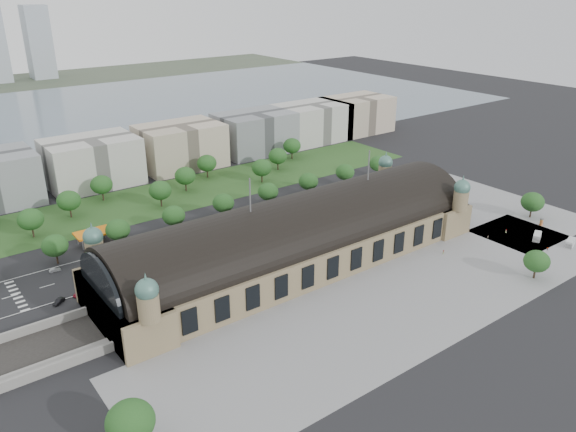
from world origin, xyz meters
TOP-DOWN VIEW (x-y plane):
  - ground at (0.00, 0.00)m, footprint 900.00×900.00m
  - station at (0.00, 0.00)m, footprint 150.00×48.40m
  - plaza_south at (10.00, -44.00)m, footprint 190.00×48.00m
  - plaza_east at (103.00, 0.00)m, footprint 56.00×100.00m
  - road_slab at (-20.00, 38.00)m, footprint 260.00×26.00m
  - grass_belt at (-15.00, 93.00)m, footprint 300.00×45.00m
  - petrol_station at (-53.91, 65.28)m, footprint 14.00×13.00m
  - lake at (0.00, 298.00)m, footprint 700.00×320.00m
  - far_shore at (0.00, 498.00)m, footprint 700.00×120.00m
  - far_tower_right at (45.00, 508.00)m, footprint 24.00×24.00m
  - office_3 at (-30.00, 133.00)m, footprint 45.00×32.00m
  - office_4 at (20.00, 133.00)m, footprint 45.00×32.00m
  - office_5 at (70.00, 133.00)m, footprint 45.00×32.00m
  - office_6 at (115.00, 133.00)m, footprint 45.00×32.00m
  - office_7 at (155.00, 133.00)m, footprint 45.00×32.00m
  - tree_row_2 at (-72.00, 53.00)m, footprint 9.60×9.60m
  - tree_row_3 at (-48.00, 53.00)m, footprint 9.60×9.60m
  - tree_row_4 at (-24.00, 53.00)m, footprint 9.60×9.60m
  - tree_row_5 at (0.00, 53.00)m, footprint 9.60×9.60m
  - tree_row_6 at (24.00, 53.00)m, footprint 9.60×9.60m
  - tree_row_7 at (48.00, 53.00)m, footprint 9.60×9.60m
  - tree_row_8 at (72.00, 53.00)m, footprint 9.60×9.60m
  - tree_row_9 at (96.00, 53.00)m, footprint 9.60×9.60m
  - tree_belt_3 at (-73.00, 83.00)m, footprint 10.40×10.40m
  - tree_belt_4 at (-54.00, 95.00)m, footprint 10.40×10.40m
  - tree_belt_5 at (-35.00, 107.00)m, footprint 10.40×10.40m
  - tree_belt_6 at (-16.00, 83.00)m, footprint 10.40×10.40m
  - tree_belt_7 at (3.00, 95.00)m, footprint 10.40×10.40m
  - tree_belt_8 at (22.00, 107.00)m, footprint 10.40×10.40m
  - tree_belt_9 at (41.00, 83.00)m, footprint 10.40×10.40m
  - tree_belt_10 at (60.00, 95.00)m, footprint 10.40×10.40m
  - tree_belt_11 at (79.00, 107.00)m, footprint 10.40×10.40m
  - tree_plaza_ne at (110.00, -28.00)m, footprint 10.00×10.00m
  - tree_plaza_sw at (-85.00, -50.00)m, footprint 11.00×11.00m
  - tree_plaza_s at (60.00, -60.00)m, footprint 9.00×9.00m
  - traffic_car_1 at (-74.64, 47.16)m, footprint 4.10×1.67m
  - traffic_car_2 at (-68.80, 36.77)m, footprint 5.08×2.48m
  - traffic_car_3 at (-36.51, 43.20)m, footprint 5.42×2.78m
  - traffic_car_5 at (33.82, 41.91)m, footprint 4.56×2.08m
  - parked_car_0 at (-80.00, 23.95)m, footprint 4.59×4.02m
  - parked_car_1 at (-73.01, 25.00)m, footprint 5.16×3.87m
  - parked_car_2 at (-53.12, 25.00)m, footprint 5.32×4.13m
  - parked_car_3 at (-36.35, 21.21)m, footprint 4.43×3.26m
  - parked_car_4 at (-57.49, 25.00)m, footprint 4.83×4.25m
  - parked_car_5 at (-28.56, 22.16)m, footprint 6.06×4.71m
  - parked_car_6 at (-37.14, 25.00)m, footprint 6.03×4.38m
  - bus_west at (-18.61, 30.41)m, footprint 10.88×3.08m
  - bus_mid at (6.65, 27.00)m, footprint 12.27×3.77m
  - bus_east at (8.28, 27.00)m, footprint 10.68×3.28m
  - van_east at (90.34, -42.96)m, footprint 7.12×5.16m
  - van_south at (95.49, -54.12)m, footprint 7.16×4.44m
  - advertising_column at (105.65, -35.85)m, footprint 1.64×1.64m
  - pedestrian_0 at (49.46, -28.51)m, footprint 0.94×0.66m
  - pedestrian_2 at (75.54, -30.16)m, footprint 0.55×0.84m
  - pedestrian_3 at (84.85, -50.79)m, footprint 1.13×0.92m
  - pedestrian_4 at (68.89, -55.56)m, footprint 0.80×1.19m
  - pedestrian_5 at (86.55, -31.32)m, footprint 0.48×0.83m

SIDE VIEW (x-z plane):
  - ground at x=0.00m, z-range 0.00..0.00m
  - plaza_south at x=10.00m, z-range -0.06..0.06m
  - plaza_east at x=103.00m, z-range -0.06..0.06m
  - road_slab at x=-20.00m, z-range -0.05..0.05m
  - grass_belt at x=-15.00m, z-range -0.05..0.05m
  - lake at x=0.00m, z-range -0.04..0.04m
  - far_shore at x=0.00m, z-range -0.07..0.07m
  - parked_car_1 at x=-73.01m, z-range 0.00..1.30m
  - traffic_car_1 at x=-74.64m, z-range 0.00..1.32m
  - traffic_car_2 at x=-68.80m, z-range 0.00..1.39m
  - parked_car_3 at x=-36.35m, z-range 0.00..1.40m
  - parked_car_2 at x=-53.12m, z-range 0.00..1.44m
  - traffic_car_5 at x=33.82m, z-range 0.00..1.45m
  - parked_car_0 at x=-80.00m, z-range 0.00..1.50m
  - traffic_car_3 at x=-36.51m, z-range 0.00..1.50m
  - parked_car_5 at x=-28.56m, z-range 0.00..1.53m
  - parked_car_4 at x=-57.49m, z-range 0.00..1.58m
  - parked_car_6 at x=-37.14m, z-range 0.00..1.62m
  - pedestrian_2 at x=75.54m, z-range 0.00..1.63m
  - pedestrian_4 at x=68.89m, z-range 0.00..1.69m
  - pedestrian_5 at x=86.55m, z-range 0.00..1.70m
  - pedestrian_3 at x=84.85m, z-range 0.00..1.74m
  - pedestrian_0 at x=49.46m, z-range 0.00..1.75m
  - van_east at x=90.34m, z-range -0.06..2.80m
  - van_south at x=95.49m, z-range -0.06..2.83m
  - bus_east at x=8.28m, z-range 0.00..2.93m
  - bus_west at x=-18.61m, z-range 0.00..3.00m
  - advertising_column at x=105.65m, z-range 0.06..3.18m
  - bus_mid at x=6.65m, z-range 0.00..3.37m
  - petrol_station at x=-53.91m, z-range 0.42..5.47m
  - tree_plaza_s at x=60.00m, z-range 1.48..12.13m
  - tree_row_2 at x=-72.00m, z-range 1.67..13.19m
  - tree_row_3 at x=-48.00m, z-range 1.67..13.19m
  - tree_row_4 at x=-24.00m, z-range 1.67..13.19m
  - tree_row_5 at x=0.00m, z-range 1.67..13.19m
  - tree_row_6 at x=24.00m, z-range 1.67..13.19m
  - tree_row_7 at x=48.00m, z-range 1.67..13.19m
  - tree_row_8 at x=72.00m, z-range 1.67..13.19m
  - tree_row_9 at x=96.00m, z-range 1.67..13.19m
  - tree_plaza_ne at x=110.00m, z-range 1.58..13.27m
  - tree_belt_3 at x=-73.00m, z-range 1.81..14.29m
  - tree_belt_4 at x=-54.00m, z-range 1.81..14.29m
  - tree_belt_5 at x=-35.00m, z-range 1.81..14.29m
  - tree_belt_6 at x=-16.00m, z-range 1.81..14.29m
  - tree_belt_7 at x=3.00m, z-range 1.81..14.29m
  - tree_belt_8 at x=22.00m, z-range 1.81..14.29m
  - tree_belt_9 at x=41.00m, z-range 1.81..14.29m
  - tree_belt_10 at x=60.00m, z-range 1.81..14.29m
  - tree_belt_11 at x=79.00m, z-range 1.81..14.29m
  - tree_plaza_sw at x=-85.00m, z-range 1.68..14.42m
  - station at x=0.00m, z-range -11.87..32.43m
  - office_3 at x=-30.00m, z-range 0.00..24.00m
  - office_4 at x=20.00m, z-range 0.00..24.00m
  - office_5 at x=70.00m, z-range 0.00..24.00m
  - office_6 at x=115.00m, z-range 0.00..24.00m
  - office_7 at x=155.00m, z-range 0.00..24.00m
  - far_tower_right at x=45.00m, z-range 0.00..75.00m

